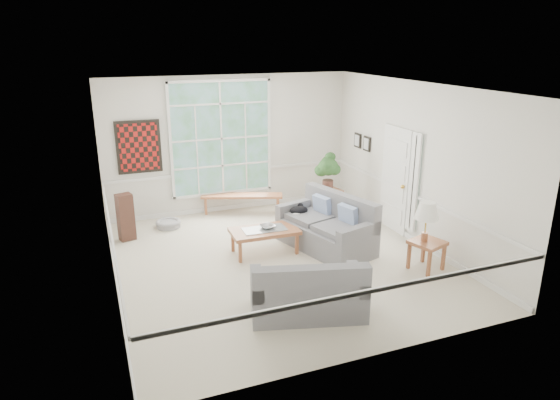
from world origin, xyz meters
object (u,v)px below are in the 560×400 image
object	(u,v)px
loveseat_front	(308,285)
end_table	(325,202)
coffee_table	(265,241)
loveseat_right	(326,223)
side_table	(426,255)

from	to	relation	value
loveseat_front	end_table	bearing A→B (deg)	76.12
loveseat_front	coffee_table	world-z (taller)	loveseat_front
loveseat_right	side_table	xyz separation A→B (m)	(1.19, -1.42, -0.24)
loveseat_front	end_table	distance (m)	4.23
loveseat_right	coffee_table	bearing A→B (deg)	153.61
end_table	side_table	xyz separation A→B (m)	(0.36, -3.12, -0.03)
end_table	side_table	bearing A→B (deg)	-83.49
coffee_table	loveseat_right	bearing A→B (deg)	-8.74
loveseat_front	loveseat_right	bearing A→B (deg)	73.46
loveseat_front	side_table	xyz separation A→B (m)	(2.44, 0.56, -0.17)
loveseat_right	coffee_table	distance (m)	1.17
end_table	loveseat_front	bearing A→B (deg)	-119.55
loveseat_right	end_table	distance (m)	1.90
end_table	side_table	world-z (taller)	end_table
loveseat_right	end_table	xyz separation A→B (m)	(0.83, 1.69, -0.21)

